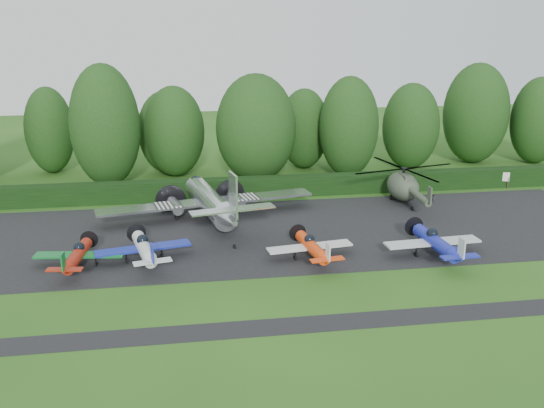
{
  "coord_description": "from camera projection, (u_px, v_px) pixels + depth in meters",
  "views": [
    {
      "loc": [
        -2.38,
        -37.51,
        17.52
      ],
      "look_at": [
        4.92,
        10.29,
        2.5
      ],
      "focal_mm": 40.0,
      "sensor_mm": 36.0,
      "label": 1
    }
  ],
  "objects": [
    {
      "name": "tree_9",
      "position": [
        349.0,
        127.0,
        67.69
      ],
      "size": [
        6.62,
        6.62,
        11.33
      ],
      "color": "black",
      "rests_on": "ground"
    },
    {
      "name": "tree_6",
      "position": [
        174.0,
        132.0,
        68.11
      ],
      "size": [
        6.78,
        6.78,
        10.24
      ],
      "color": "black",
      "rests_on": "ground"
    },
    {
      "name": "tree_7",
      "position": [
        256.0,
        128.0,
        65.63
      ],
      "size": [
        8.7,
        8.7,
        11.79
      ],
      "color": "black",
      "rests_on": "ground"
    },
    {
      "name": "hedgerow",
      "position": [
        208.0,
        199.0,
        60.78
      ],
      "size": [
        90.0,
        1.6,
        2.0
      ],
      "primitive_type": "cube",
      "color": "black",
      "rests_on": "ground"
    },
    {
      "name": "tree_11",
      "position": [
        166.0,
        132.0,
        69.93
      ],
      "size": [
        6.38,
        6.38,
        9.49
      ],
      "color": "black",
      "rests_on": "ground"
    },
    {
      "name": "tree_8",
      "position": [
        49.0,
        130.0,
        69.49
      ],
      "size": [
        5.48,
        5.48,
        9.99
      ],
      "color": "black",
      "rests_on": "ground"
    },
    {
      "name": "tree_0",
      "position": [
        538.0,
        121.0,
        74.09
      ],
      "size": [
        6.48,
        6.48,
        10.63
      ],
      "color": "black",
      "rests_on": "ground"
    },
    {
      "name": "tree_1",
      "position": [
        304.0,
        129.0,
        71.79
      ],
      "size": [
        5.92,
        5.92,
        9.51
      ],
      "color": "black",
      "rests_on": "ground"
    },
    {
      "name": "sign_board",
      "position": [
        494.0,
        177.0,
        64.35
      ],
      "size": [
        3.08,
        0.12,
        1.73
      ],
      "rotation": [
        0.0,
        0.0,
        0.32
      ],
      "color": "#3F3326",
      "rests_on": "ground"
    },
    {
      "name": "taxiway_verge",
      "position": [
        231.0,
        330.0,
        35.29
      ],
      "size": [
        70.0,
        2.0,
        0.0
      ],
      "primitive_type": "cube",
      "color": "black",
      "rests_on": "ground"
    },
    {
      "name": "apron",
      "position": [
        214.0,
        236.0,
        50.39
      ],
      "size": [
        70.0,
        18.0,
        0.01
      ],
      "primitive_type": "cube",
      "color": "black",
      "rests_on": "ground"
    },
    {
      "name": "light_plane_red",
      "position": [
        77.0,
        255.0,
        43.69
      ],
      "size": [
        6.47,
        6.8,
        2.49
      ],
      "rotation": [
        0.0,
        0.0,
        0.12
      ],
      "color": "maroon",
      "rests_on": "ground"
    },
    {
      "name": "light_plane_white",
      "position": [
        144.0,
        248.0,
        44.74
      ],
      "size": [
        7.08,
        7.44,
        2.72
      ],
      "rotation": [
        0.0,
        0.0,
        -0.22
      ],
      "color": "silver",
      "rests_on": "ground"
    },
    {
      "name": "tree_2",
      "position": [
        105.0,
        126.0,
        63.58
      ],
      "size": [
        7.32,
        7.32,
        13.01
      ],
      "color": "black",
      "rests_on": "ground"
    },
    {
      "name": "tree_3",
      "position": [
        411.0,
        126.0,
        71.44
      ],
      "size": [
        6.69,
        6.69,
        10.19
      ],
      "color": "black",
      "rests_on": "ground"
    },
    {
      "name": "light_plane_blue",
      "position": [
        436.0,
        242.0,
        45.72
      ],
      "size": [
        7.5,
        7.88,
        2.88
      ],
      "rotation": [
        0.0,
        0.0,
        -0.07
      ],
      "color": "#1A23A0",
      "rests_on": "ground"
    },
    {
      "name": "tree_5",
      "position": [
        476.0,
        114.0,
        74.09
      ],
      "size": [
        7.89,
        7.89,
        12.26
      ],
      "color": "black",
      "rests_on": "ground"
    },
    {
      "name": "transport_plane",
      "position": [
        210.0,
        202.0,
        53.65
      ],
      "size": [
        19.73,
        15.13,
        6.32
      ],
      "rotation": [
        0.0,
        0.0,
        -0.2
      ],
      "color": "silver",
      "rests_on": "ground"
    },
    {
      "name": "ground",
      "position": [
        223.0,
        287.0,
        40.95
      ],
      "size": [
        160.0,
        160.0,
        0.0
      ],
      "primitive_type": "plane",
      "color": "#255217",
      "rests_on": "ground"
    },
    {
      "name": "helicopter",
      "position": [
        403.0,
        184.0,
        59.09
      ],
      "size": [
        10.79,
        12.63,
        3.47
      ],
      "rotation": [
        0.0,
        0.0,
        0.03
      ],
      "color": "#374333",
      "rests_on": "ground"
    },
    {
      "name": "light_plane_orange",
      "position": [
        312.0,
        247.0,
        45.24
      ],
      "size": [
        6.55,
        6.89,
        2.52
      ],
      "rotation": [
        0.0,
        0.0,
        -0.14
      ],
      "color": "#EA3D0D",
      "rests_on": "ground"
    }
  ]
}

